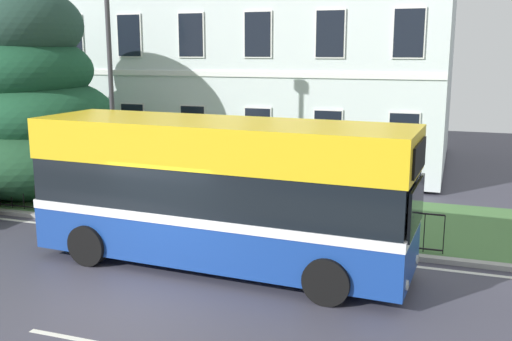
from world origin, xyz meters
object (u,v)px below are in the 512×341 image
Objects in this scene: georgian_townhouse at (267,1)px; street_lamp_post at (110,71)px; litter_bin at (164,200)px; single_decker_bus at (220,192)px; evergreen_tree at (34,111)px.

georgian_townhouse is 2.19× the size of street_lamp_post.
georgian_townhouse reaches higher than litter_bin.
single_decker_bus is at bearing -76.28° from georgian_townhouse.
evergreen_tree is 6.69× the size of litter_bin.
litter_bin is at bearing -16.88° from evergreen_tree.
evergreen_tree is at bearing 155.79° from single_decker_bus.
evergreen_tree reaches higher than litter_bin.
single_decker_bus is (8.68, -4.48, -1.10)m from evergreen_tree.
single_decker_bus is 1.20× the size of street_lamp_post.
georgian_townhouse reaches higher than single_decker_bus.
evergreen_tree is 0.81× the size of single_decker_bus.
georgian_townhouse is 10.92m from street_lamp_post.
litter_bin is (5.80, -1.76, -2.20)m from evergreen_tree.
street_lamp_post is at bearing 150.11° from single_decker_bus.
georgian_townhouse is at bearing 59.24° from evergreen_tree.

